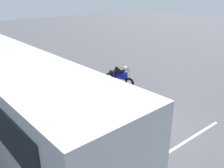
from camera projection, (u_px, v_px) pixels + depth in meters
name	position (u px, v px, depth m)	size (l,w,h in m)	color
ground_plane	(141.00, 124.00, 10.18)	(80.00, 80.00, 0.00)	#424247
tour_bus	(17.00, 102.00, 8.38)	(10.94, 3.04, 3.25)	#B7BABF
spectator_far_left	(120.00, 112.00, 9.08)	(0.57, 0.31, 1.67)	black
spectator_left	(96.00, 104.00, 9.67)	(0.57, 0.38, 1.74)	black
spectator_centre	(93.00, 94.00, 10.43)	(0.57, 0.32, 1.79)	#473823
spectator_right	(72.00, 91.00, 10.96)	(0.58, 0.37, 1.66)	black
parked_motorcycle_silver	(129.00, 150.00, 7.80)	(2.05, 0.60, 0.99)	black
stunt_motorcycle	(120.00, 75.00, 14.12)	(2.03, 0.71, 1.23)	black
bay_line_b	(183.00, 143.00, 8.94)	(0.15, 4.69, 0.01)	white
bay_line_c	(131.00, 114.00, 11.01)	(0.15, 4.05, 0.01)	white
bay_line_d	(95.00, 94.00, 13.08)	(0.15, 4.21, 0.01)	white
bay_line_e	(69.00, 80.00, 15.15)	(0.15, 4.76, 0.01)	white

